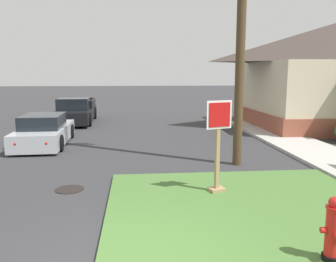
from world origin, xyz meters
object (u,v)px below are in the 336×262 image
(manhole_cover, at_px, (69,189))
(pickup_truck_black, at_px, (76,112))
(stop_sign, at_px, (218,149))
(fire_hydrant, at_px, (333,230))
(parked_sedan_silver, at_px, (44,132))

(manhole_cover, relative_size, pickup_truck_black, 0.13)
(stop_sign, xyz_separation_m, manhole_cover, (-3.57, 0.69, -1.09))
(fire_hydrant, relative_size, pickup_truck_black, 0.18)
(manhole_cover, relative_size, parked_sedan_silver, 0.15)
(manhole_cover, height_order, parked_sedan_silver, parked_sedan_silver)
(stop_sign, relative_size, parked_sedan_silver, 0.48)
(stop_sign, bearing_deg, manhole_cover, 169.09)
(stop_sign, distance_m, parked_sedan_silver, 8.58)
(fire_hydrant, height_order, parked_sedan_silver, parked_sedan_silver)
(fire_hydrant, relative_size, parked_sedan_silver, 0.22)
(stop_sign, bearing_deg, pickup_truck_black, 112.49)
(manhole_cover, height_order, pickup_truck_black, pickup_truck_black)
(stop_sign, distance_m, manhole_cover, 3.79)
(manhole_cover, bearing_deg, stop_sign, -10.91)
(manhole_cover, distance_m, pickup_truck_black, 12.51)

